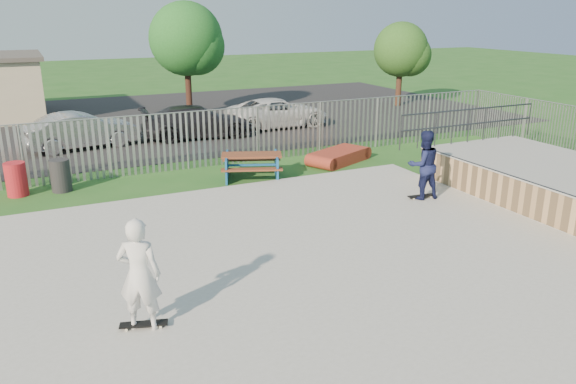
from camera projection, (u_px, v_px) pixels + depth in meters
name	position (u px, v px, depth m)	size (l,w,h in m)	color
ground	(262.00, 280.00, 11.50)	(120.00, 120.00, 0.00)	#23581E
concrete_slab	(262.00, 276.00, 11.48)	(15.00, 12.00, 0.15)	#A0A09B
quarter_pipe	(553.00, 183.00, 16.09)	(5.50, 7.05, 2.19)	tan
fence	(231.00, 172.00, 15.55)	(26.04, 16.02, 2.00)	gray
picnic_table	(252.00, 166.00, 18.40)	(2.39, 2.20, 0.82)	brown
funbox	(339.00, 156.00, 20.41)	(2.50, 1.95, 0.45)	maroon
trash_bin_red	(16.00, 179.00, 16.63)	(0.61, 0.61, 1.01)	#B11B23
trash_bin_grey	(61.00, 175.00, 17.05)	(0.60, 0.60, 0.99)	#252528
parking_lot	(114.00, 122.00, 27.86)	(40.00, 18.00, 0.02)	black
car_silver	(82.00, 130.00, 22.34)	(1.51, 4.33, 1.43)	#A4A3A8
car_dark	(197.00, 122.00, 24.25)	(1.94, 4.76, 1.38)	black
car_white	(278.00, 113.00, 26.49)	(2.25, 4.88, 1.36)	silver
tree_mid	(186.00, 39.00, 28.79)	(3.76, 3.76, 5.80)	#392017
tree_right	(401.00, 50.00, 31.87)	(3.07, 3.07, 4.74)	#45291B
skateboard_a	(421.00, 197.00, 16.08)	(0.82, 0.30, 0.08)	black
skateboard_b	(144.00, 325.00, 9.48)	(0.82, 0.42, 0.08)	black
skater_navy	(423.00, 165.00, 15.79)	(0.96, 0.74, 1.97)	#151A41
skater_white	(139.00, 275.00, 9.19)	(0.72, 0.47, 1.97)	silver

